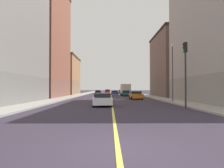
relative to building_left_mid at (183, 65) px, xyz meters
The scene contains 17 objects.
ground_plane 44.25m from the building_left_mid, 110.78° to the right, with size 400.00×400.00×0.00m, color #332B39.
sidewalk_left 12.76m from the building_left_mid, 131.13° to the left, with size 2.84×168.00×0.15m, color #9E9B93.
sidewalk_right 26.17m from the building_left_mid, 161.24° to the left, with size 2.84×168.00×0.15m, color #9E9B93.
lane_center_stripe 18.81m from the building_left_mid, 152.35° to the left, with size 0.16×154.00×0.01m, color #E5D14C.
building_left_mid is the anchor object (origin of this frame).
building_right_midblock 31.51m from the building_left_mid, behind, with size 11.65×17.85×23.21m.
building_right_distant 34.98m from the building_left_mid, 152.58° to the left, with size 11.65×15.99×10.99m.
traffic_light_left_near 29.23m from the building_left_mid, 107.89° to the right, with size 0.40×0.32×5.98m.
street_lamp_left_near 21.65m from the building_left_mid, 111.59° to the right, with size 0.36×0.36×7.18m.
car_orange 16.84m from the building_left_mid, 136.82° to the right, with size 2.05×4.14×1.35m.
car_green 30.81m from the building_left_mid, 113.31° to the left, with size 1.91×4.56×1.31m.
car_blue 20.20m from the building_left_mid, 138.76° to the left, with size 1.97×4.12×1.24m.
car_black 31.49m from the building_left_mid, 129.48° to the left, with size 2.02×4.64×1.23m.
car_white 30.64m from the building_left_mid, 123.43° to the right, with size 2.09×4.13×1.33m.
car_teal 14.22m from the building_left_mid, 160.24° to the left, with size 1.85×4.60×1.31m.
car_red 33.52m from the building_left_mid, 120.20° to the left, with size 1.91×4.13×1.42m.
box_truck 15.17m from the building_left_mid, 146.93° to the left, with size 2.35×7.35×2.84m.
Camera 1 is at (-0.24, -6.66, 1.82)m, focal length 35.44 mm.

